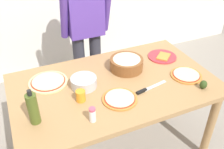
# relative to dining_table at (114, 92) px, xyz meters

# --- Properties ---
(ground) EXTENTS (8.00, 8.00, 0.00)m
(ground) POSITION_rel_dining_table_xyz_m (0.00, 0.00, -0.67)
(ground) COLOR gray
(dining_table) EXTENTS (1.60, 0.96, 0.76)m
(dining_table) POSITION_rel_dining_table_xyz_m (0.00, 0.00, 0.00)
(dining_table) COLOR #A37A4C
(dining_table) RESTS_ON ground
(person_cook) EXTENTS (0.49, 0.25, 1.62)m
(person_cook) POSITION_rel_dining_table_xyz_m (0.03, 0.76, 0.27)
(person_cook) COLOR #2D2D38
(person_cook) RESTS_ON ground
(pizza_raw_on_board) EXTENTS (0.31, 0.31, 0.02)m
(pizza_raw_on_board) POSITION_rel_dining_table_xyz_m (-0.48, 0.22, 0.10)
(pizza_raw_on_board) COLOR beige
(pizza_raw_on_board) RESTS_ON dining_table
(pizza_cooked_on_tray) EXTENTS (0.26, 0.26, 0.02)m
(pizza_cooked_on_tray) POSITION_rel_dining_table_xyz_m (-0.05, -0.20, 0.10)
(pizza_cooked_on_tray) COLOR #C67A33
(pizza_cooked_on_tray) RESTS_ON dining_table
(pizza_second_cooked) EXTENTS (0.25, 0.25, 0.02)m
(pizza_second_cooked) POSITION_rel_dining_table_xyz_m (0.58, -0.15, 0.10)
(pizza_second_cooked) COLOR #C67A33
(pizza_second_cooked) RESTS_ON dining_table
(plate_with_slice) EXTENTS (0.26, 0.26, 0.02)m
(plate_with_slice) POSITION_rel_dining_table_xyz_m (0.57, 0.19, 0.10)
(plate_with_slice) COLOR red
(plate_with_slice) RESTS_ON dining_table
(popcorn_bowl) EXTENTS (0.28, 0.28, 0.11)m
(popcorn_bowl) POSITION_rel_dining_table_xyz_m (0.18, 0.15, 0.15)
(popcorn_bowl) COLOR brown
(popcorn_bowl) RESTS_ON dining_table
(mixing_bowl_steel) EXTENTS (0.20, 0.20, 0.08)m
(mixing_bowl_steel) POSITION_rel_dining_table_xyz_m (-0.23, 0.05, 0.13)
(mixing_bowl_steel) COLOR #B7B7BC
(mixing_bowl_steel) RESTS_ON dining_table
(olive_oil_bottle) EXTENTS (0.07, 0.07, 0.26)m
(olive_oil_bottle) POSITION_rel_dining_table_xyz_m (-0.64, -0.18, 0.20)
(olive_oil_bottle) COLOR #47561E
(olive_oil_bottle) RESTS_ON dining_table
(cup_orange) EXTENTS (0.07, 0.07, 0.08)m
(cup_orange) POSITION_rel_dining_table_xyz_m (-0.31, -0.10, 0.13)
(cup_orange) COLOR orange
(cup_orange) RESTS_ON dining_table
(salt_shaker) EXTENTS (0.04, 0.04, 0.11)m
(salt_shaker) POSITION_rel_dining_table_xyz_m (-0.30, -0.32, 0.14)
(salt_shaker) COLOR white
(salt_shaker) RESTS_ON dining_table
(chef_knife) EXTENTS (0.29, 0.08, 0.02)m
(chef_knife) POSITION_rel_dining_table_xyz_m (0.20, -0.18, 0.10)
(chef_knife) COLOR silver
(chef_knife) RESTS_ON dining_table
(avocado) EXTENTS (0.06, 0.06, 0.07)m
(avocado) POSITION_rel_dining_table_xyz_m (0.59, -0.33, 0.13)
(avocado) COLOR #2D4219
(avocado) RESTS_ON dining_table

